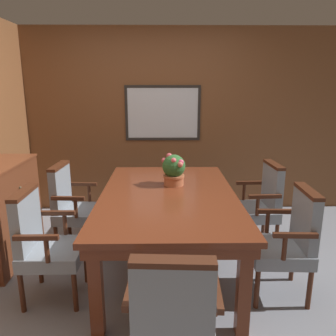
% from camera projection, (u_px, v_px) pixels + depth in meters
% --- Properties ---
extents(ground_plane, '(14.00, 14.00, 0.00)m').
position_uv_depth(ground_plane, '(153.00, 280.00, 2.97)').
color(ground_plane, gray).
extents(wall_back, '(7.20, 0.08, 2.45)m').
position_uv_depth(wall_back, '(156.00, 122.00, 4.46)').
color(wall_back, brown).
rests_on(wall_back, ground_plane).
extents(dining_table, '(1.22, 1.96, 0.75)m').
position_uv_depth(dining_table, '(168.00, 202.00, 3.01)').
color(dining_table, maroon).
rests_on(dining_table, ground_plane).
extents(chair_left_far, '(0.50, 0.52, 0.92)m').
position_uv_depth(chair_left_far, '(73.00, 204.00, 3.44)').
color(chair_left_far, '#472314').
rests_on(chair_left_far, ground_plane).
extents(chair_left_near, '(0.47, 0.51, 0.92)m').
position_uv_depth(chair_left_near, '(44.00, 241.00, 2.62)').
color(chair_left_near, '#472314').
rests_on(chair_left_near, ground_plane).
extents(chair_right_near, '(0.49, 0.52, 0.92)m').
position_uv_depth(chair_right_near, '(288.00, 239.00, 2.66)').
color(chair_right_near, '#472314').
rests_on(chair_right_near, ground_plane).
extents(chair_head_near, '(0.52, 0.49, 0.92)m').
position_uv_depth(chair_head_near, '(173.00, 319.00, 1.75)').
color(chair_head_near, '#472314').
rests_on(chair_head_near, ground_plane).
extents(chair_right_far, '(0.49, 0.52, 0.92)m').
position_uv_depth(chair_right_far, '(260.00, 202.00, 3.50)').
color(chair_right_far, '#472314').
rests_on(chair_right_far, ground_plane).
extents(potted_plant, '(0.23, 0.25, 0.32)m').
position_uv_depth(potted_plant, '(174.00, 169.00, 3.20)').
color(potted_plant, '#B2603D').
rests_on(potted_plant, dining_table).
extents(sideboard_cabinet, '(0.46, 1.01, 0.98)m').
position_uv_depth(sideboard_cabinet, '(0.00, 213.00, 3.22)').
color(sideboard_cabinet, brown).
rests_on(sideboard_cabinet, ground_plane).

